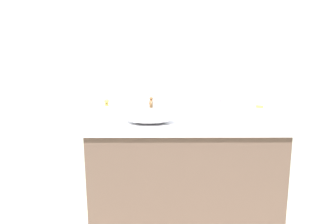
# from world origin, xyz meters

# --- Properties ---
(bathroom_wall_rear) EXTENTS (6.00, 0.06, 2.60)m
(bathroom_wall_rear) POSITION_xyz_m (0.00, 0.73, 1.30)
(bathroom_wall_rear) COLOR silver
(bathroom_wall_rear) RESTS_ON ground
(vanity_counter) EXTENTS (1.41, 0.54, 0.86)m
(vanity_counter) POSITION_xyz_m (0.08, 0.42, 0.43)
(vanity_counter) COLOR brown
(vanity_counter) RESTS_ON ground
(wall_mirror_panel) EXTENTS (1.15, 0.01, 0.98)m
(wall_mirror_panel) POSITION_xyz_m (0.08, 0.69, 1.35)
(wall_mirror_panel) COLOR #B2BCC6
(wall_mirror_panel) RESTS_ON vanity_counter
(sink_basin) EXTENTS (0.38, 0.27, 0.11)m
(sink_basin) POSITION_xyz_m (-0.18, 0.40, 0.91)
(sink_basin) COLOR white
(sink_basin) RESTS_ON vanity_counter
(faucet) EXTENTS (0.03, 0.12, 0.17)m
(faucet) POSITION_xyz_m (-0.18, 0.55, 0.95)
(faucet) COLOR brown
(faucet) RESTS_ON vanity_counter
(soap_dispenser) EXTENTS (0.06, 0.06, 0.17)m
(soap_dispenser) POSITION_xyz_m (-0.50, 0.46, 0.93)
(soap_dispenser) COLOR silver
(soap_dispenser) RESTS_ON vanity_counter
(lotion_bottle) EXTENTS (0.05, 0.05, 0.14)m
(lotion_bottle) POSITION_xyz_m (0.59, 0.33, 0.93)
(lotion_bottle) COLOR white
(lotion_bottle) RESTS_ON vanity_counter
(perfume_bottle) EXTENTS (0.06, 0.06, 0.19)m
(perfume_bottle) POSITION_xyz_m (0.33, 0.48, 0.95)
(perfume_bottle) COLOR #D49CAB
(perfume_bottle) RESTS_ON vanity_counter
(tissue_box) EXTENTS (0.13, 0.13, 0.17)m
(tissue_box) POSITION_xyz_m (0.14, 0.49, 0.93)
(tissue_box) COLOR silver
(tissue_box) RESTS_ON vanity_counter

